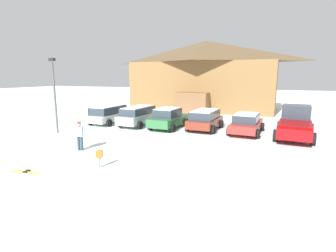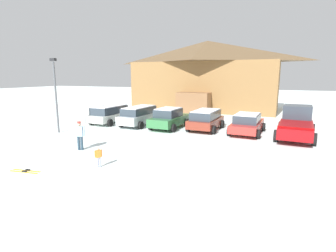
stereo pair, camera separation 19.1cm
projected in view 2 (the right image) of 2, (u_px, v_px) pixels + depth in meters
ground at (55, 193)px, 9.54m from camera, size 160.00×160.00×0.00m
ski_lodge at (207, 75)px, 33.27m from camera, size 17.88×10.86×8.51m
parked_white_suv at (110, 114)px, 23.59m from camera, size 2.35×4.59×1.59m
parked_silver_wagon at (140, 115)px, 22.53m from camera, size 2.19×4.71×1.64m
parked_green_coupe at (169, 118)px, 21.29m from camera, size 2.35×4.46×1.66m
parked_maroon_van at (206, 119)px, 20.61m from camera, size 2.37×4.20×1.58m
parked_red_sedan at (247, 123)px, 19.27m from camera, size 2.42×4.63×1.51m
pickup_truck at (296, 123)px, 18.05m from camera, size 2.73×5.90×2.15m
skier_child_in_orange_jacket at (98, 156)px, 12.16m from camera, size 0.24×0.33×0.99m
skier_adult_in_blue_parka at (80, 134)px, 14.96m from camera, size 0.59×0.35×1.67m
pair_of_skis at (25, 171)px, 11.70m from camera, size 1.47×0.51×0.08m
lamp_post at (56, 92)px, 19.23m from camera, size 0.44×0.24×5.46m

